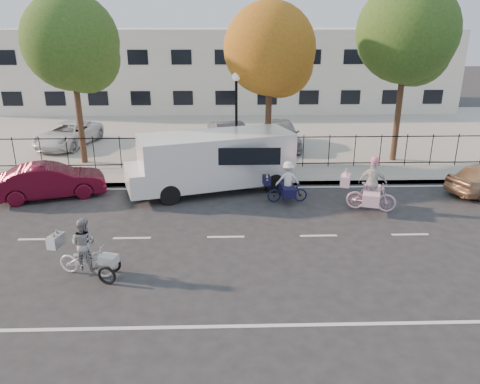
{
  "coord_description": "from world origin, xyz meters",
  "views": [
    {
      "loc": [
        0.05,
        -13.62,
        6.52
      ],
      "look_at": [
        0.49,
        1.2,
        1.1
      ],
      "focal_mm": 35.0,
      "sensor_mm": 36.0,
      "label": 1
    }
  ],
  "objects_px": {
    "white_van": "(213,160)",
    "bull_bike": "(287,186)",
    "unicorn_bike": "(371,191)",
    "lot_car_b": "(68,134)",
    "lamppost": "(236,105)",
    "red_sedan": "(51,181)",
    "pedestrian": "(168,154)",
    "lot_car_c": "(231,138)",
    "lot_car_d": "(281,134)",
    "zebra_trike": "(85,254)"
  },
  "relations": [
    {
      "from": "unicorn_bike",
      "to": "lot_car_b",
      "type": "relative_size",
      "value": 0.45
    },
    {
      "from": "bull_bike",
      "to": "red_sedan",
      "type": "distance_m",
      "value": 9.19
    },
    {
      "from": "lot_car_d",
      "to": "white_van",
      "type": "bearing_deg",
      "value": -120.75
    },
    {
      "from": "red_sedan",
      "to": "lot_car_b",
      "type": "distance_m",
      "value": 7.77
    },
    {
      "from": "lamppost",
      "to": "zebra_trike",
      "type": "xyz_separation_m",
      "value": [
        -4.29,
        -9.06,
        -2.47
      ]
    },
    {
      "from": "bull_bike",
      "to": "red_sedan",
      "type": "xyz_separation_m",
      "value": [
        -9.16,
        0.76,
        0.03
      ]
    },
    {
      "from": "unicorn_bike",
      "to": "lot_car_b",
      "type": "bearing_deg",
      "value": 74.3
    },
    {
      "from": "lamppost",
      "to": "white_van",
      "type": "bearing_deg",
      "value": -113.17
    },
    {
      "from": "lot_car_c",
      "to": "red_sedan",
      "type": "bearing_deg",
      "value": -153.55
    },
    {
      "from": "white_van",
      "to": "lot_car_b",
      "type": "distance_m",
      "value": 10.59
    },
    {
      "from": "unicorn_bike",
      "to": "red_sedan",
      "type": "height_order",
      "value": "unicorn_bike"
    },
    {
      "from": "lamppost",
      "to": "bull_bike",
      "type": "xyz_separation_m",
      "value": [
        1.83,
        -3.72,
        -2.47
      ]
    },
    {
      "from": "zebra_trike",
      "to": "bull_bike",
      "type": "bearing_deg",
      "value": -33.14
    },
    {
      "from": "lamppost",
      "to": "lot_car_d",
      "type": "relative_size",
      "value": 1.0
    },
    {
      "from": "pedestrian",
      "to": "white_van",
      "type": "bearing_deg",
      "value": 134.65
    },
    {
      "from": "zebra_trike",
      "to": "red_sedan",
      "type": "height_order",
      "value": "zebra_trike"
    },
    {
      "from": "zebra_trike",
      "to": "red_sedan",
      "type": "bearing_deg",
      "value": 42.27
    },
    {
      "from": "lamppost",
      "to": "lot_car_c",
      "type": "xyz_separation_m",
      "value": [
        -0.23,
        3.28,
        -2.25
      ]
    },
    {
      "from": "white_van",
      "to": "red_sedan",
      "type": "distance_m",
      "value": 6.4
    },
    {
      "from": "white_van",
      "to": "bull_bike",
      "type": "bearing_deg",
      "value": -43.81
    },
    {
      "from": "lamppost",
      "to": "red_sedan",
      "type": "height_order",
      "value": "lamppost"
    },
    {
      "from": "bull_bike",
      "to": "lot_car_c",
      "type": "height_order",
      "value": "bull_bike"
    },
    {
      "from": "unicorn_bike",
      "to": "red_sedan",
      "type": "bearing_deg",
      "value": 100.3
    },
    {
      "from": "white_van",
      "to": "red_sedan",
      "type": "xyz_separation_m",
      "value": [
        -6.34,
        -0.66,
        -0.62
      ]
    },
    {
      "from": "white_van",
      "to": "lot_car_b",
      "type": "bearing_deg",
      "value": 122.1
    },
    {
      "from": "zebra_trike",
      "to": "pedestrian",
      "type": "height_order",
      "value": "pedestrian"
    },
    {
      "from": "red_sedan",
      "to": "lot_car_c",
      "type": "height_order",
      "value": "lot_car_c"
    },
    {
      "from": "pedestrian",
      "to": "lot_car_c",
      "type": "height_order",
      "value": "pedestrian"
    },
    {
      "from": "pedestrian",
      "to": "lot_car_c",
      "type": "bearing_deg",
      "value": -130.6
    },
    {
      "from": "lamppost",
      "to": "lot_car_b",
      "type": "height_order",
      "value": "lamppost"
    },
    {
      "from": "bull_bike",
      "to": "white_van",
      "type": "xyz_separation_m",
      "value": [
        -2.82,
        1.42,
        0.65
      ]
    },
    {
      "from": "white_van",
      "to": "pedestrian",
      "type": "xyz_separation_m",
      "value": [
        -2.06,
        1.83,
        -0.27
      ]
    },
    {
      "from": "white_van",
      "to": "lot_car_d",
      "type": "relative_size",
      "value": 1.64
    },
    {
      "from": "red_sedan",
      "to": "bull_bike",
      "type": "bearing_deg",
      "value": -112.71
    },
    {
      "from": "lamppost",
      "to": "lot_car_c",
      "type": "distance_m",
      "value": 3.98
    },
    {
      "from": "lot_car_b",
      "to": "lot_car_c",
      "type": "distance_m",
      "value": 8.86
    },
    {
      "from": "unicorn_bike",
      "to": "lot_car_d",
      "type": "distance_m",
      "value": 8.99
    },
    {
      "from": "red_sedan",
      "to": "lot_car_d",
      "type": "distance_m",
      "value": 12.04
    },
    {
      "from": "white_van",
      "to": "zebra_trike",
      "type": "bearing_deg",
      "value": -133.06
    },
    {
      "from": "lamppost",
      "to": "red_sedan",
      "type": "relative_size",
      "value": 1.06
    },
    {
      "from": "white_van",
      "to": "pedestrian",
      "type": "distance_m",
      "value": 2.77
    },
    {
      "from": "zebra_trike",
      "to": "white_van",
      "type": "relative_size",
      "value": 0.27
    },
    {
      "from": "unicorn_bike",
      "to": "lot_car_d",
      "type": "bearing_deg",
      "value": 33.05
    },
    {
      "from": "unicorn_bike",
      "to": "lot_car_b",
      "type": "xyz_separation_m",
      "value": [
        -13.74,
        9.32,
        0.03
      ]
    },
    {
      "from": "lot_car_b",
      "to": "lot_car_c",
      "type": "height_order",
      "value": "lot_car_c"
    },
    {
      "from": "lamppost",
      "to": "pedestrian",
      "type": "bearing_deg",
      "value": -171.31
    },
    {
      "from": "lot_car_b",
      "to": "white_van",
      "type": "bearing_deg",
      "value": -28.18
    },
    {
      "from": "white_van",
      "to": "pedestrian",
      "type": "relative_size",
      "value": 4.06
    },
    {
      "from": "white_van",
      "to": "lot_car_b",
      "type": "xyz_separation_m",
      "value": [
        -8.0,
        6.93,
        -0.51
      ]
    },
    {
      "from": "lot_car_b",
      "to": "lot_car_c",
      "type": "xyz_separation_m",
      "value": [
        8.76,
        -1.35,
        0.08
      ]
    }
  ]
}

